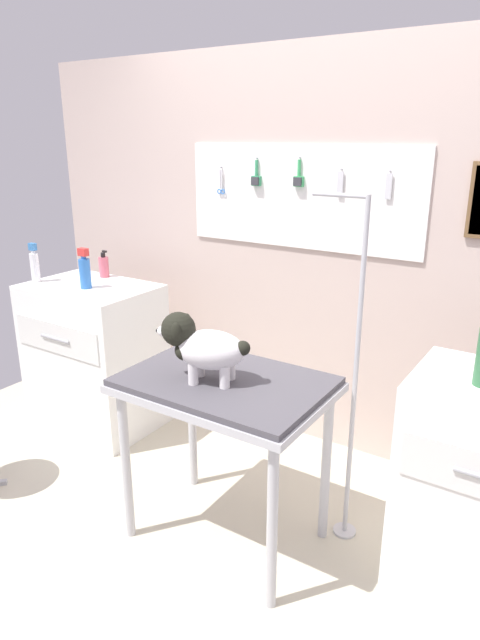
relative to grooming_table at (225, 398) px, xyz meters
The scene contains 9 objects.
ground 0.78m from the grooming_table, 122.59° to the right, with size 4.40×4.00×0.04m, color beige.
rear_wall_panel 1.17m from the grooming_table, 96.45° to the left, with size 4.00×0.11×2.30m.
grooming_table is the anchor object (origin of this frame).
grooming_arm 0.56m from the grooming_table, 35.58° to the left, with size 0.30×0.11×1.60m.
dog 0.27m from the grooming_table, 136.51° to the right, with size 0.40×0.27×0.30m.
counter_left 1.44m from the grooming_table, 160.91° to the left, with size 0.80×0.58×0.94m.
spray_bottle_tall 1.41m from the grooming_table, 162.46° to the left, with size 0.07×0.07×0.24m.
pump_bottle_white 1.60m from the grooming_table, 154.65° to the left, with size 0.06×0.06×0.18m.
spray_bottle_short 1.76m from the grooming_table, 168.36° to the left, with size 0.05×0.05×0.25m.
Camera 1 is at (1.38, -1.61, 1.82)m, focal length 31.08 mm.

